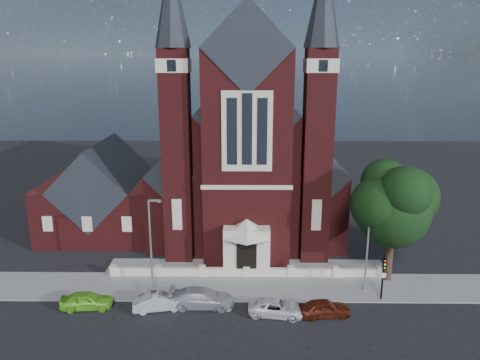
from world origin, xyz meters
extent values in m
plane|color=black|center=(0.00, 15.00, 0.00)|extent=(120.00, 120.00, 0.00)
cube|color=gray|center=(0.00, 4.50, 0.00)|extent=(60.00, 5.00, 0.12)
cube|color=gray|center=(0.00, 8.50, 0.00)|extent=(26.00, 3.00, 0.14)
cube|color=beige|center=(0.00, 6.50, 0.00)|extent=(24.00, 0.40, 0.90)
cube|color=#541616|center=(0.00, 25.00, 7.00)|extent=(10.00, 30.00, 14.00)
cube|color=black|center=(0.00, 25.00, 14.00)|extent=(10.00, 30.20, 10.00)
cube|color=#541616|center=(-7.50, 24.00, 4.00)|extent=(5.00, 26.00, 8.00)
cube|color=#541616|center=(7.50, 24.00, 4.00)|extent=(5.00, 26.00, 8.00)
cube|color=black|center=(-7.50, 24.00, 8.00)|extent=(5.01, 26.20, 5.01)
cube|color=black|center=(7.50, 24.00, 8.00)|extent=(5.01, 26.20, 5.01)
cube|color=#541616|center=(0.00, 9.50, 10.00)|extent=(8.00, 3.00, 20.00)
cube|color=black|center=(0.00, 9.50, 20.00)|extent=(8.00, 3.20, 8.00)
cube|color=beige|center=(0.00, 7.95, 13.00)|extent=(4.40, 0.15, 7.00)
cube|color=black|center=(0.00, 7.88, 13.20)|extent=(0.90, 0.08, 6.20)
cube|color=beige|center=(0.00, 7.50, 2.20)|extent=(4.20, 2.00, 4.40)
cube|color=black|center=(0.00, 6.45, 1.60)|extent=(1.80, 0.12, 3.20)
cone|color=beige|center=(0.00, 7.50, 4.40)|extent=(4.60, 4.60, 1.60)
cube|color=#541616|center=(-6.50, 10.50, 10.00)|extent=(2.60, 2.60, 20.00)
cube|color=beige|center=(-6.50, 10.50, 18.50)|extent=(2.80, 2.80, 1.20)
cube|color=#541616|center=(6.50, 10.50, 10.00)|extent=(2.60, 2.60, 20.00)
cube|color=beige|center=(6.50, 10.50, 18.50)|extent=(2.80, 2.80, 1.20)
cube|color=#541616|center=(-16.00, 18.00, 3.00)|extent=(12.00, 12.00, 6.00)
cube|color=black|center=(-16.00, 18.00, 6.00)|extent=(8.49, 12.20, 8.49)
cylinder|color=black|center=(12.50, 6.00, 2.50)|extent=(0.70, 0.70, 5.00)
sphere|color=black|center=(12.50, 6.00, 6.50)|extent=(6.40, 6.40, 6.40)
sphere|color=black|center=(12.90, 4.80, 8.50)|extent=(4.40, 4.40, 4.40)
cylinder|color=gray|center=(-8.00, 4.00, 4.00)|extent=(0.16, 0.16, 8.00)
cube|color=gray|center=(-7.50, 4.00, 8.00)|extent=(1.00, 0.15, 0.18)
cube|color=gray|center=(-7.10, 4.00, 7.92)|extent=(0.35, 0.22, 0.12)
cylinder|color=gray|center=(10.00, 4.00, 4.00)|extent=(0.16, 0.16, 8.00)
cube|color=gray|center=(10.50, 4.00, 8.00)|extent=(1.00, 0.15, 0.18)
cube|color=gray|center=(10.90, 4.00, 7.92)|extent=(0.35, 0.22, 0.12)
cylinder|color=black|center=(11.00, 2.50, 2.00)|extent=(0.14, 0.14, 4.00)
cube|color=black|center=(11.00, 2.35, 3.30)|extent=(0.28, 0.22, 0.90)
sphere|color=red|center=(11.00, 2.22, 3.60)|extent=(0.14, 0.14, 0.14)
sphere|color=#CC8C0C|center=(11.00, 2.22, 3.30)|extent=(0.14, 0.14, 0.14)
sphere|color=#0C9919|center=(11.00, 2.22, 3.00)|extent=(0.14, 0.14, 0.14)
imported|color=#6FCA28|center=(-12.64, 0.95, 0.69)|extent=(4.17, 1.98, 1.37)
imported|color=#A7AAAF|center=(-6.91, 0.83, 0.67)|extent=(4.27, 2.22, 1.34)
imported|color=#A0A1A8|center=(-3.56, 1.33, 0.74)|extent=(5.18, 2.20, 1.49)
imported|color=white|center=(2.32, 0.16, 0.61)|extent=(4.66, 2.63, 1.23)
imported|color=#531A0E|center=(5.97, 0.02, 0.68)|extent=(4.15, 2.11, 1.35)
camera|label=1|loc=(-0.15, -32.02, 19.46)|focal=35.00mm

